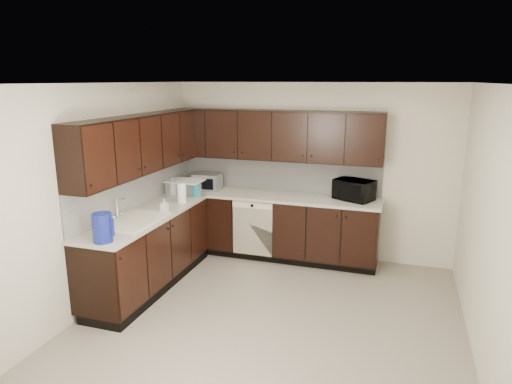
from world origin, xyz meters
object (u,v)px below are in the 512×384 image
at_px(sink, 134,226).
at_px(microwave, 354,190).
at_px(storage_bin, 185,187).
at_px(blue_pitcher, 102,228).
at_px(toaster_oven, 207,182).

xyz_separation_m(sink, microwave, (2.31, 1.77, 0.20)).
bearing_deg(storage_bin, blue_pitcher, -86.91).
bearing_deg(toaster_oven, microwave, 0.62).
distance_m(toaster_oven, blue_pitcher, 2.38).
relative_size(sink, microwave, 1.63).
bearing_deg(blue_pitcher, toaster_oven, 66.08).
height_order(microwave, storage_bin, microwave).
bearing_deg(blue_pitcher, storage_bin, 71.42).
bearing_deg(blue_pitcher, microwave, 26.23).
bearing_deg(storage_bin, sink, -89.17).
xyz_separation_m(microwave, toaster_oven, (-2.13, -0.08, -0.02)).
height_order(microwave, toaster_oven, microwave).
bearing_deg(microwave, toaster_oven, -153.41).
relative_size(storage_bin, blue_pitcher, 1.66).
height_order(microwave, blue_pitcher, blue_pitcher).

